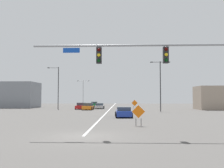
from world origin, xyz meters
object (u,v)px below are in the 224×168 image
Objects in this scene: street_lamp_far_right at (83,90)px; street_lamp_near_right at (57,86)px; construction_sign_left_shoulder at (135,103)px; car_orange_distant at (88,107)px; car_red_passing at (81,106)px; car_blue_approaching at (124,112)px; car_silver_near at (100,106)px; street_lamp_near_left at (160,82)px; car_green_far at (94,104)px; traffic_signal_assembly at (163,62)px; construction_sign_median_far at (138,113)px.

street_lamp_far_right is 25.19m from street_lamp_near_right.
construction_sign_left_shoulder is (16.51, 2.98, -3.75)m from street_lamp_near_right.
car_orange_distant reaches higher than car_red_passing.
car_silver_near is at bearing 102.38° from car_blue_approaching.
street_lamp_near_left is at bearing -42.72° from car_silver_near.
car_green_far is at bearing 101.67° from car_blue_approaching.
traffic_signal_assembly is at bearing -72.64° from car_red_passing.
car_orange_distant reaches higher than car_blue_approaching.
car_blue_approaching is at bearing -55.29° from street_lamp_near_right.
street_lamp_near_left is 2.19× the size of car_silver_near.
construction_sign_left_shoulder is 0.48× the size of car_silver_near.
car_orange_distant is 20.71m from car_green_far.
car_blue_approaching is (5.11, -23.30, 0.03)m from car_silver_near.
construction_sign_median_far is at bearing -104.07° from street_lamp_near_left.
car_blue_approaching reaches higher than car_silver_near.
construction_sign_left_shoulder reaches higher than car_red_passing.
traffic_signal_assembly reaches higher than car_orange_distant.
street_lamp_near_right reaches higher than car_green_far.
traffic_signal_assembly is 3.24× the size of car_orange_distant.
construction_sign_left_shoulder is at bearing 89.58° from traffic_signal_assembly.
construction_sign_left_shoulder is (-4.01, 10.54, -4.04)m from street_lamp_near_left.
traffic_signal_assembly is 38.26m from construction_sign_left_shoulder.
street_lamp_far_right is 46.92m from car_blue_approaching.
construction_sign_left_shoulder is 0.49× the size of car_orange_distant.
street_lamp_near_left is 30.55m from car_green_far.
car_red_passing is at bearing 151.15° from street_lamp_near_left.
construction_sign_left_shoulder is 19.12m from car_green_far.
car_orange_distant is 3.45m from car_red_passing.
car_silver_near is (-7.80, 0.37, -0.63)m from construction_sign_left_shoulder.
street_lamp_near_left is 2.25× the size of car_green_far.
construction_sign_median_far reaches higher than car_silver_near.
car_green_far and car_blue_approaching have the same top height.
street_lamp_near_left is (19.00, -32.70, 0.52)m from street_lamp_far_right.
construction_sign_median_far is at bearing -71.70° from car_red_passing.
street_lamp_near_right is 10.31m from car_silver_near.
construction_sign_left_shoulder reaches higher than car_silver_near.
street_lamp_near_left is at bearing -69.17° from construction_sign_left_shoulder.
car_green_far is (-10.70, 15.84, -0.59)m from construction_sign_left_shoulder.
car_orange_distant is at bearing 106.59° from construction_sign_median_far.
car_green_far is 1.01× the size of car_blue_approaching.
street_lamp_far_right is 4.33× the size of construction_sign_median_far.
construction_sign_median_far is 33.45m from car_silver_near.
car_green_far is at bearing 100.59° from car_silver_near.
construction_sign_left_shoulder reaches higher than car_green_far.
street_lamp_far_right is 2.01× the size of car_blue_approaching.
car_red_passing is (-11.30, 36.15, -4.14)m from traffic_signal_assembly.
street_lamp_near_right is at bearing -158.95° from car_silver_near.
car_silver_near is at bearing -79.41° from car_green_far.
street_lamp_far_right is (-14.71, 60.26, -0.05)m from traffic_signal_assembly.
street_lamp_near_left is 18.39m from car_red_passing.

